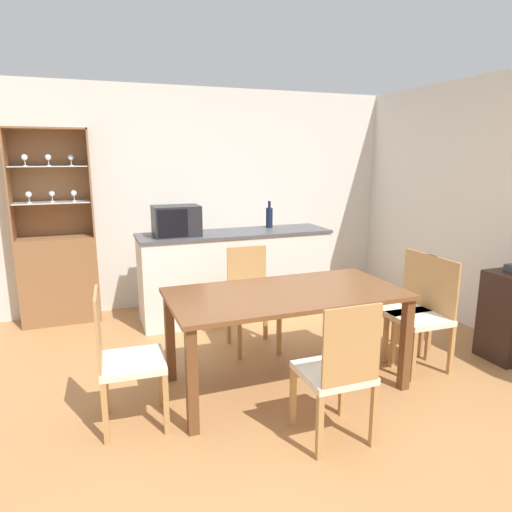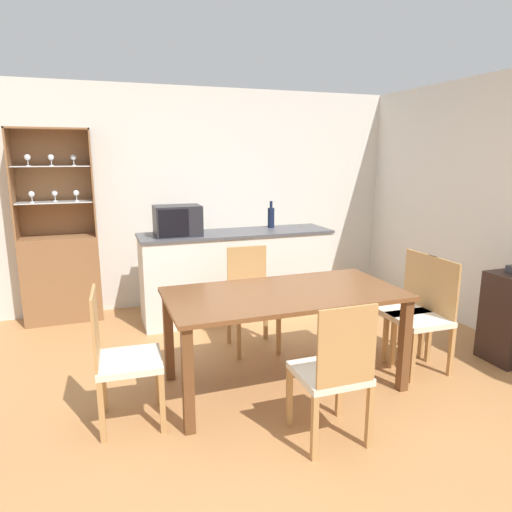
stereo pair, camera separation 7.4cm
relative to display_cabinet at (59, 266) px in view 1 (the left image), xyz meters
The scene contains 12 objects.
ground_plane 2.91m from the display_cabinet, 58.56° to the right, with size 18.00×18.00×0.00m, color #B27A47.
wall_back 1.64m from the display_cabinet, ahead, with size 6.80×0.06×2.55m.
kitchen_counter 1.90m from the display_cabinet, 15.49° to the right, with size 2.11×0.58×0.96m.
display_cabinet is the anchor object (origin of this frame).
dining_table 2.75m from the display_cabinet, 51.92° to the right, with size 1.78×0.90×0.76m.
dining_chair_head_far 2.20m from the display_cabinet, 39.24° to the right, with size 0.43×0.43×0.94m.
dining_chair_side_right_far 3.55m from the display_cabinet, 34.86° to the right, with size 0.42×0.42×0.94m.
dining_chair_head_near 3.40m from the display_cabinet, 60.05° to the right, with size 0.42×0.42×0.94m.
dining_chair_side_right_near 3.72m from the display_cabinet, 38.31° to the right, with size 0.42×0.42×0.94m.
dining_chair_side_left_near 2.35m from the display_cabinet, 78.21° to the right, with size 0.44×0.44×0.94m.
microwave 1.39m from the display_cabinet, 24.34° to the right, with size 0.47×0.33×0.31m.
wine_bottle 2.37m from the display_cabinet, ahead, with size 0.08×0.08×0.31m.
Camera 1 is at (-1.18, -2.77, 1.78)m, focal length 32.00 mm.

